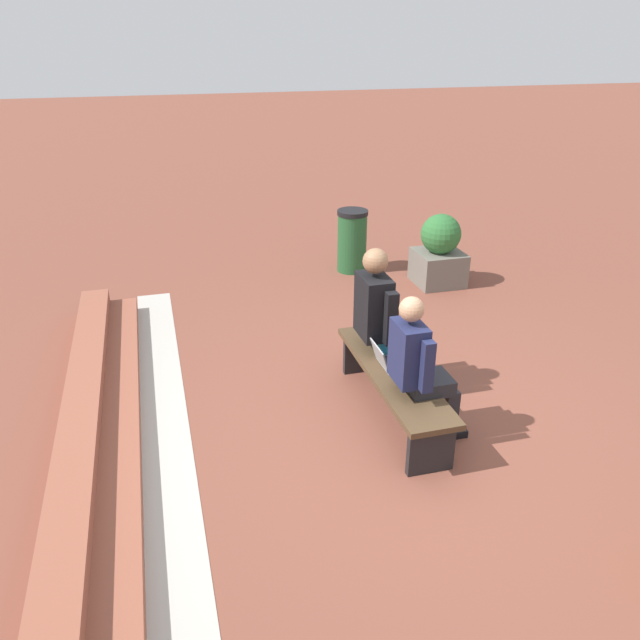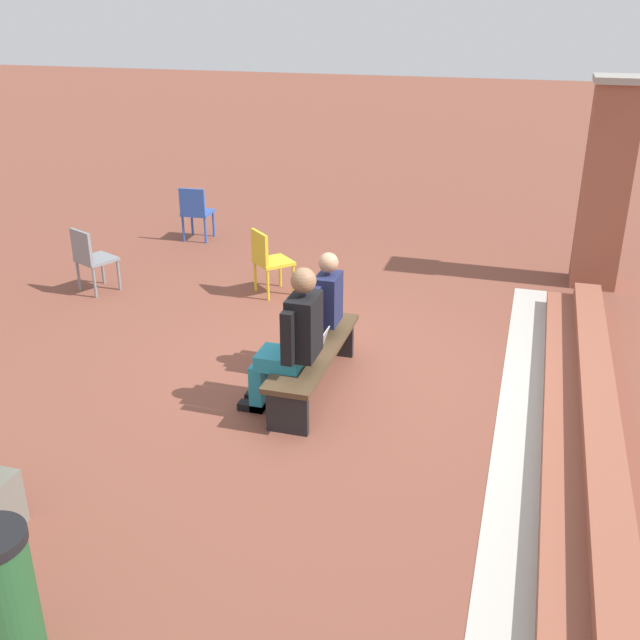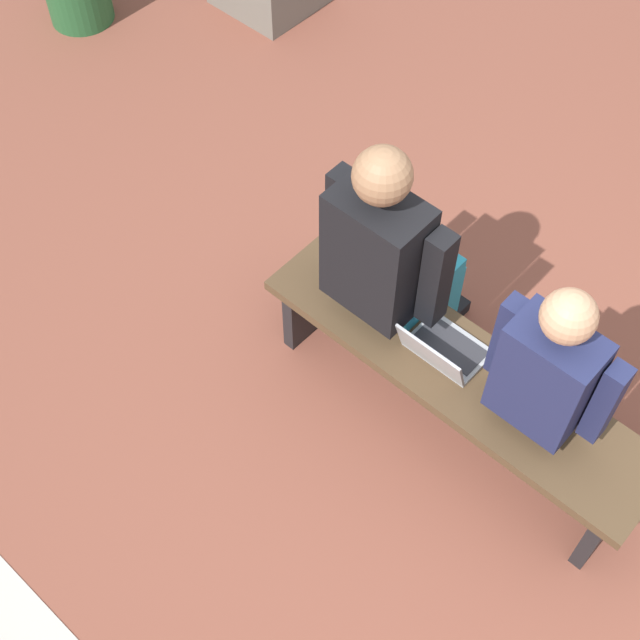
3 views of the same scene
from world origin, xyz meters
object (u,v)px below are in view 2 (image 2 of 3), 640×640
(person_adult, at_px, (292,338))
(laptop, at_px, (313,347))
(person_student, at_px, (318,309))
(plastic_chair_foreground, at_px, (196,210))
(bench, at_px, (314,357))
(plastic_chair_mid_courtyard, at_px, (91,256))
(plastic_chair_near_bench_left, at_px, (268,258))

(person_adult, relative_size, laptop, 4.37)
(person_adult, bearing_deg, laptop, 166.75)
(person_student, relative_size, person_adult, 0.91)
(person_student, xyz_separation_m, plastic_chair_foreground, (-3.73, -3.06, -0.21))
(bench, xyz_separation_m, plastic_chair_mid_courtyard, (-1.70, -3.45, 0.13))
(person_student, xyz_separation_m, laptop, (0.45, 0.08, -0.19))
(plastic_chair_near_bench_left, bearing_deg, person_adult, 24.10)
(person_adult, xyz_separation_m, plastic_chair_foreground, (-4.53, -3.05, -0.26))
(bench, distance_m, person_adult, 0.59)
(person_adult, bearing_deg, person_student, 179.49)
(laptop, height_order, plastic_chair_foreground, plastic_chair_foreground)
(laptop, relative_size, plastic_chair_mid_courtyard, 0.38)
(laptop, bearing_deg, person_student, -170.42)
(person_student, distance_m, plastic_chair_foreground, 4.83)
(person_adult, height_order, plastic_chair_mid_courtyard, person_adult)
(plastic_chair_foreground, bearing_deg, plastic_chair_near_bench_left, 45.12)
(plastic_chair_mid_courtyard, bearing_deg, person_student, 68.44)
(person_adult, bearing_deg, plastic_chair_mid_courtyard, -122.31)
(bench, bearing_deg, laptop, 8.24)
(laptop, height_order, plastic_chair_mid_courtyard, plastic_chair_mid_courtyard)
(plastic_chair_mid_courtyard, bearing_deg, plastic_chair_foreground, 172.09)
(plastic_chair_mid_courtyard, distance_m, plastic_chair_near_bench_left, 2.25)
(person_student, xyz_separation_m, plastic_chair_near_bench_left, (-1.89, -1.21, -0.21))
(laptop, bearing_deg, plastic_chair_near_bench_left, -151.20)
(bench, bearing_deg, person_student, -170.12)
(person_student, bearing_deg, plastic_chair_near_bench_left, -147.38)
(plastic_chair_near_bench_left, bearing_deg, bench, 29.45)
(person_student, bearing_deg, bench, 9.88)
(laptop, bearing_deg, bench, -171.76)
(laptop, height_order, plastic_chair_near_bench_left, plastic_chair_near_bench_left)
(person_adult, relative_size, plastic_chair_mid_courtyard, 1.67)
(plastic_chair_near_bench_left, bearing_deg, person_student, 32.62)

